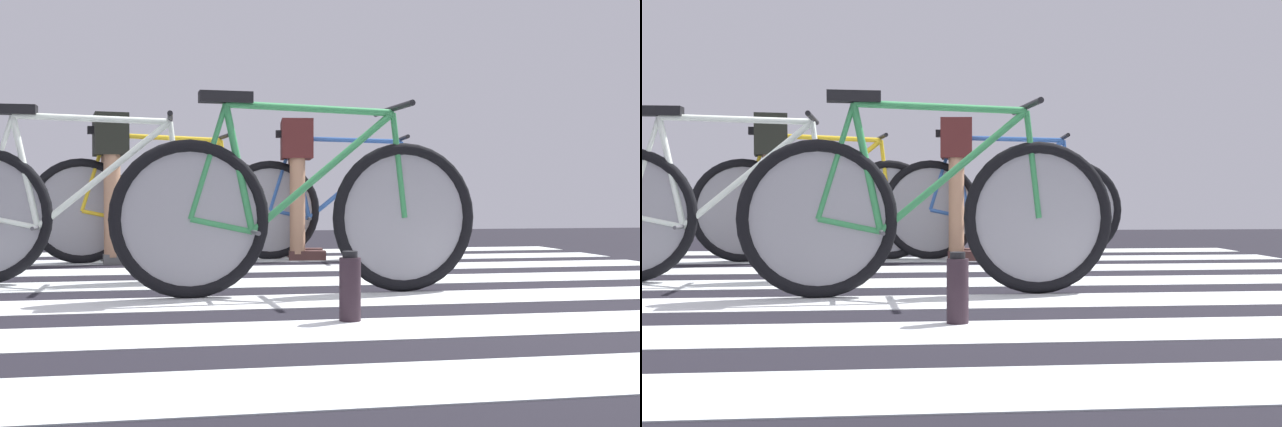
# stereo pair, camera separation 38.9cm
# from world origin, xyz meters

# --- Properties ---
(ground) EXTENTS (18.00, 14.00, 0.02)m
(ground) POSITION_xyz_m (0.00, 0.00, 0.01)
(ground) COLOR black
(crosswalk_markings) EXTENTS (5.45, 6.50, 0.00)m
(crosswalk_markings) POSITION_xyz_m (-0.04, 0.07, 0.02)
(crosswalk_markings) COLOR silver
(crosswalk_markings) RESTS_ON ground
(bicycle_1_of_4) EXTENTS (1.74, 0.52, 0.93)m
(bicycle_1_of_4) POSITION_xyz_m (0.03, 0.30, 0.41)
(bicycle_1_of_4) COLOR black
(bicycle_1_of_4) RESTS_ON ground
(bicycle_2_of_4) EXTENTS (1.74, 0.52, 0.93)m
(bicycle_2_of_4) POSITION_xyz_m (-1.02, 0.99, 0.41)
(bicycle_2_of_4) COLOR black
(bicycle_2_of_4) RESTS_ON ground
(bicycle_3_of_4) EXTENTS (1.73, 0.53, 0.93)m
(bicycle_3_of_4) POSITION_xyz_m (-0.65, 2.32, 0.41)
(bicycle_3_of_4) COLOR black
(bicycle_3_of_4) RESTS_ON ground
(cyclist_3_of_4) EXTENTS (0.36, 0.44, 1.02)m
(cyclist_3_of_4) POSITION_xyz_m (-0.96, 2.28, 0.68)
(cyclist_3_of_4) COLOR #A87A5B
(cyclist_3_of_4) RESTS_ON ground
(bicycle_4_of_4) EXTENTS (1.73, 0.52, 0.93)m
(bicycle_4_of_4) POSITION_xyz_m (0.65, 2.33, 0.41)
(bicycle_4_of_4) COLOR black
(bicycle_4_of_4) RESTS_ON ground
(cyclist_4_of_4) EXTENTS (0.35, 0.43, 1.01)m
(cyclist_4_of_4) POSITION_xyz_m (0.34, 2.36, 0.67)
(cyclist_4_of_4) COLOR #A87A5B
(cyclist_4_of_4) RESTS_ON ground
(water_bottle) EXTENTS (0.08, 0.08, 0.26)m
(water_bottle) POSITION_xyz_m (0.09, -0.50, 0.14)
(water_bottle) COLOR #2A1D25
(water_bottle) RESTS_ON ground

